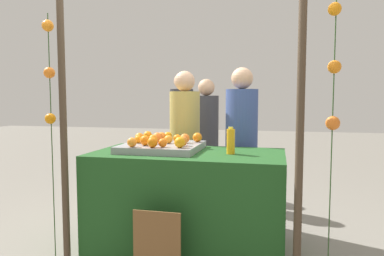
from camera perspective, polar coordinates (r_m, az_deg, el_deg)
ground_plane at (r=3.40m, az=-0.62°, el=-18.49°), size 24.00×24.00×0.00m
stall_counter at (r=3.26m, az=-0.63°, el=-11.43°), size 1.66×0.88×0.87m
orange_tray at (r=3.27m, az=-4.78°, el=-3.02°), size 0.69×0.67×0.06m
orange_0 at (r=3.03m, az=-4.67°, el=-2.36°), size 0.07×0.07×0.07m
orange_1 at (r=3.29m, az=-1.15°, el=-1.67°), size 0.09×0.09×0.09m
orange_2 at (r=3.28m, az=-3.77°, el=-1.81°), size 0.08×0.08×0.08m
orange_3 at (r=3.58m, az=-7.04°, el=-1.20°), size 0.09×0.09×0.09m
orange_4 at (r=3.38m, az=0.85°, el=-1.49°), size 0.09×0.09×0.09m
orange_5 at (r=3.35m, az=-2.34°, el=-1.67°), size 0.08×0.08×0.08m
orange_6 at (r=3.33m, az=-8.49°, el=-1.78°), size 0.07×0.07×0.07m
orange_7 at (r=3.41m, az=-5.50°, el=-1.46°), size 0.09×0.09×0.09m
orange_8 at (r=3.16m, az=-7.46°, el=-1.97°), size 0.09×0.09×0.09m
orange_9 at (r=3.46m, az=-8.34°, el=-1.44°), size 0.08×0.08×0.08m
orange_10 at (r=2.98m, az=-1.96°, el=-2.30°), size 0.09×0.09×0.09m
orange_11 at (r=3.47m, az=-4.85°, el=-1.37°), size 0.09×0.09×0.09m
orange_12 at (r=3.11m, az=-1.50°, el=-2.08°), size 0.09×0.09×0.09m
orange_13 at (r=3.26m, az=-6.18°, el=-1.80°), size 0.08×0.08×0.08m
orange_14 at (r=3.54m, az=-3.84°, el=-1.28°), size 0.08×0.08×0.08m
orange_15 at (r=3.07m, az=-9.50°, el=-2.25°), size 0.08×0.08×0.08m
orange_16 at (r=3.01m, az=-6.31°, el=-2.30°), size 0.09×0.09×0.09m
juice_bottle at (r=3.06m, az=6.17°, el=-2.09°), size 0.07×0.07×0.23m
chalkboard_sign at (r=2.78m, az=-5.54°, el=-18.26°), size 0.36×0.03×0.54m
vendor_left at (r=3.94m, az=-1.15°, el=-3.74°), size 0.33×0.33×1.64m
vendor_right at (r=3.80m, az=7.83°, el=-3.94°), size 0.33×0.33×1.66m
crowd_person_0 at (r=5.33m, az=-1.66°, el=-1.16°), size 0.34×0.34×1.71m
crowd_person_1 at (r=4.70m, az=2.27°, el=-2.62°), size 0.32×0.32×1.59m
canopy_post_left at (r=3.06m, az=-19.70°, el=-0.81°), size 0.06×0.06×2.12m
canopy_post_right at (r=2.57m, az=16.72°, el=-1.75°), size 0.06×0.06×2.12m
garland_strand_left at (r=3.14m, az=-21.71°, el=8.02°), size 0.10×0.10×2.02m
garland_strand_right at (r=2.56m, az=21.56°, el=7.56°), size 0.10×0.10×2.02m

